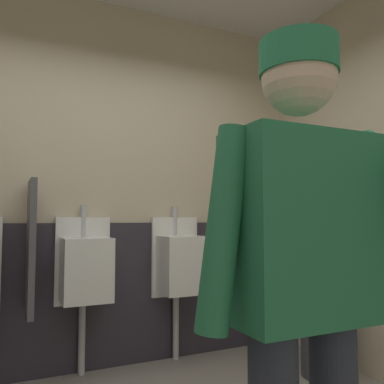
{
  "coord_description": "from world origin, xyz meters",
  "views": [
    {
      "loc": [
        -0.64,
        -1.5,
        1.13
      ],
      "look_at": [
        0.08,
        0.02,
        1.25
      ],
      "focal_mm": 37.02,
      "sensor_mm": 36.0,
      "label": 1
    }
  ],
  "objects_px": {
    "urinal_middle": "(85,269)",
    "urinal_right": "(180,264)",
    "person": "(304,268)",
    "trash_bin": "(322,328)"
  },
  "relations": [
    {
      "from": "urinal_right",
      "to": "person",
      "type": "relative_size",
      "value": 0.74
    },
    {
      "from": "urinal_right",
      "to": "trash_bin",
      "type": "relative_size",
      "value": 1.81
    },
    {
      "from": "urinal_middle",
      "to": "urinal_right",
      "type": "relative_size",
      "value": 1.0
    },
    {
      "from": "urinal_right",
      "to": "trash_bin",
      "type": "bearing_deg",
      "value": -39.62
    },
    {
      "from": "urinal_middle",
      "to": "urinal_right",
      "type": "bearing_deg",
      "value": 0.0
    },
    {
      "from": "urinal_middle",
      "to": "trash_bin",
      "type": "xyz_separation_m",
      "value": [
        1.58,
        -0.69,
        -0.43
      ]
    },
    {
      "from": "urinal_middle",
      "to": "urinal_right",
      "type": "distance_m",
      "value": 0.75
    },
    {
      "from": "trash_bin",
      "to": "urinal_middle",
      "type": "bearing_deg",
      "value": 156.5
    },
    {
      "from": "urinal_right",
      "to": "person",
      "type": "distance_m",
      "value": 2.1
    },
    {
      "from": "person",
      "to": "trash_bin",
      "type": "height_order",
      "value": "person"
    }
  ]
}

